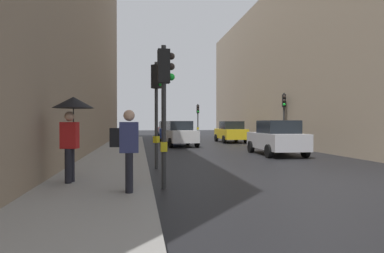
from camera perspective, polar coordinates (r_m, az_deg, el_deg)
name	(u,v)px	position (r m, az deg, el deg)	size (l,w,h in m)	color
ground_plane	(324,182)	(9.71, 22.56, -9.17)	(120.00, 120.00, 0.00)	black
sidewalk_kerb	(115,159)	(14.23, -13.65, -5.67)	(2.69, 40.00, 0.16)	gray
building_facade_right	(329,72)	(29.56, 23.38, 8.97)	(12.00, 30.79, 11.86)	gray
traffic_light_far_median	(198,115)	(32.55, 1.06, 2.12)	(0.25, 0.43, 3.55)	#2D2D2D
traffic_light_mid_street	(284,110)	(22.07, 16.17, 2.89)	(0.33, 0.45, 3.63)	#2D2D2D
traffic_light_near_right	(157,95)	(11.48, -6.33, 5.60)	(0.43, 0.39, 3.82)	#2D2D2D
traffic_light_near_left	(165,90)	(8.03, -4.92, 6.54)	(0.43, 0.25, 3.58)	#2D2D2D
car_blue_van	(169,131)	(28.81, -4.12, -0.83)	(2.13, 4.26, 1.76)	navy
car_silver_hatchback	(277,138)	(16.76, 14.93, -1.97)	(2.15, 4.27, 1.76)	#BCBCC1
car_white_compact	(180,134)	(22.44, -2.25, -1.27)	(2.28, 4.33, 1.76)	silver
car_red_sedan	(166,129)	(35.73, -4.60, -0.53)	(2.12, 4.25, 1.76)	red
car_yellow_taxi	(231,132)	(26.68, 6.96, -0.96)	(2.05, 4.21, 1.76)	yellow
pedestrian_with_umbrella	(72,115)	(8.46, -20.69, 1.91)	(1.00, 1.00, 2.14)	black
pedestrian_with_grey_backpack	(127,146)	(6.99, -11.58, -3.37)	(0.60, 0.36, 1.77)	black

